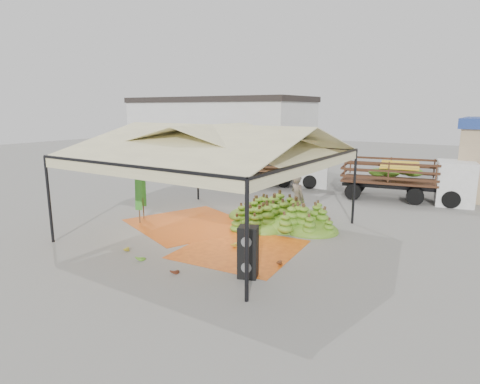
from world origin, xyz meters
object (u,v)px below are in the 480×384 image
Objects in this scene: speaker_stack at (248,252)px; vendor at (297,198)px; banana_heap at (282,211)px; truck_right at (411,175)px; truck_left at (282,164)px.

vendor is (-1.33, 5.93, 0.23)m from speaker_stack.
truck_right reaches higher than banana_heap.
truck_left is 0.99× the size of truck_right.
speaker_stack is at bearing -72.56° from banana_heap.
vendor is 8.05m from truck_left.
speaker_stack is 12.57m from truck_right.
banana_heap is 3.62× the size of speaker_stack.
truck_left is (-3.98, 7.64, 0.70)m from banana_heap.
banana_heap is 0.83× the size of truck_left.
truck_left reaches higher than speaker_stack.
vendor is at bearing -77.35° from truck_left.
vendor reaches higher than banana_heap.
truck_right is (1.82, 12.42, 0.56)m from speaker_stack.
speaker_stack is 6.08m from vendor.
speaker_stack is 13.94m from truck_left.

